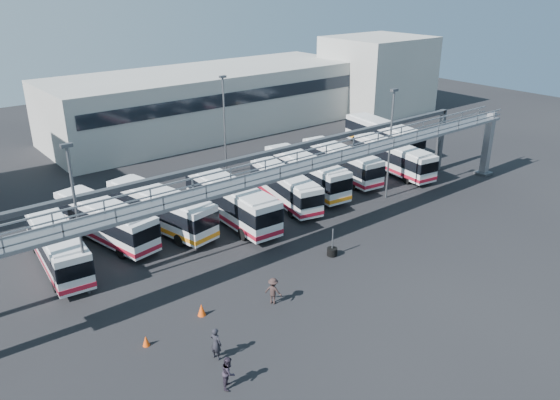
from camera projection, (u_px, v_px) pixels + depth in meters
ground at (348, 265)px, 39.29m from camera, size 140.00×140.00×0.00m
gantry at (297, 172)px, 41.43m from camera, size 51.40×5.15×7.10m
warehouse at (209, 100)px, 72.14m from camera, size 42.00×14.00×8.00m
building_right at (377, 74)px, 82.21m from camera, size 14.00×12.00×11.00m
light_pole_left at (77, 213)px, 33.67m from camera, size 0.70×0.35×10.21m
light_pole_mid at (390, 139)px, 49.08m from camera, size 0.70×0.35×10.21m
light_pole_back at (224, 120)px, 55.31m from camera, size 0.70×0.35×10.21m
bus_1 at (57, 245)px, 38.44m from camera, size 3.30×10.48×3.13m
bus_2 at (105, 220)px, 42.34m from camera, size 4.53×10.85×3.21m
bus_3 at (160, 208)px, 44.27m from camera, size 4.73×11.31×3.35m
bus_4 at (231, 200)px, 45.68m from camera, size 3.13×11.47×3.45m
bus_5 at (285, 186)px, 49.42m from camera, size 4.26×10.29×3.04m
bus_6 at (306, 172)px, 52.36m from camera, size 3.71×11.26×3.36m
bus_7 at (341, 161)px, 55.59m from camera, size 3.63×10.76×3.20m
bus_8 at (393, 157)px, 57.10m from camera, size 3.82×10.64×3.16m
bus_9 at (383, 135)px, 64.05m from camera, size 4.64×11.86×3.52m
pedestrian_a at (216, 344)px, 29.40m from camera, size 0.64×0.81×1.93m
pedestrian_b at (229, 372)px, 27.38m from camera, size 1.10×1.10×1.80m
pedestrian_c at (273, 291)px, 34.44m from camera, size 1.13×1.33×1.78m
cone_left at (146, 341)px, 30.66m from camera, size 0.54×0.54×0.65m
cone_right at (202, 310)px, 33.37m from camera, size 0.51×0.51×0.79m
tire_stack at (332, 251)px, 40.52m from camera, size 0.77×0.77×2.20m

